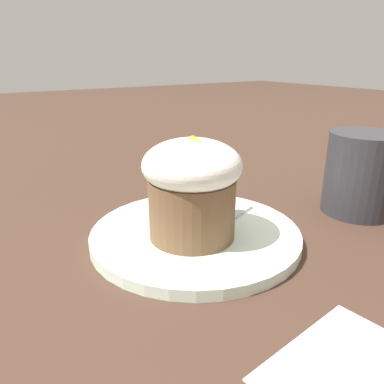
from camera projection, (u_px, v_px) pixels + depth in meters
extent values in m
plane|color=#3D281E|center=(195.00, 239.00, 0.43)|extent=(4.00, 4.00, 0.00)
cylinder|color=silver|center=(195.00, 234.00, 0.42)|extent=(0.23, 0.23, 0.01)
cylinder|color=brown|center=(192.00, 208.00, 0.40)|extent=(0.09, 0.09, 0.07)
ellipsoid|color=white|center=(192.00, 165.00, 0.38)|extent=(0.10, 0.10, 0.05)
cone|color=orange|center=(198.00, 142.00, 0.36)|extent=(0.02, 0.01, 0.01)
sphere|color=green|center=(192.00, 140.00, 0.37)|extent=(0.01, 0.01, 0.01)
cube|color=#B7B7BC|center=(230.00, 216.00, 0.45)|extent=(0.04, 0.09, 0.00)
ellipsoid|color=#B7B7BC|center=(204.00, 232.00, 0.41)|extent=(0.05, 0.06, 0.01)
cylinder|color=#2D2D33|center=(362.00, 174.00, 0.48)|extent=(0.09, 0.09, 0.11)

